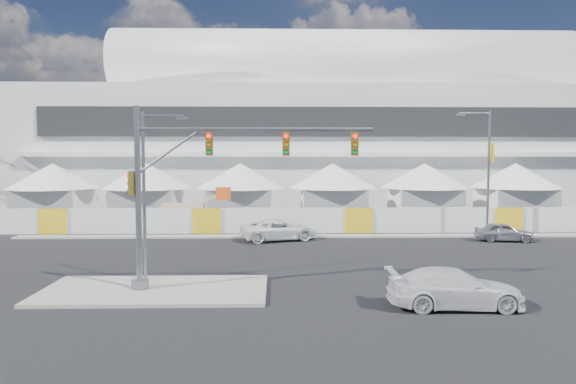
{
  "coord_description": "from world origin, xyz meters",
  "views": [
    {
      "loc": [
        -0.55,
        -25.8,
        6.09
      ],
      "look_at": [
        0.29,
        10.0,
        3.58
      ],
      "focal_mm": 32.0,
      "sensor_mm": 36.0,
      "label": 1
    }
  ],
  "objects_px": {
    "lot_car_c": "(174,219)",
    "boom_lift": "(178,218)",
    "pickup_curb": "(279,230)",
    "streetlight_median": "(148,184)",
    "traffic_mast": "(187,188)",
    "streetlight_curb": "(486,164)",
    "pickup_near": "(455,288)",
    "lot_car_b": "(538,216)",
    "sedan_silver": "(504,232)"
  },
  "relations": [
    {
      "from": "lot_car_c",
      "to": "boom_lift",
      "type": "xyz_separation_m",
      "value": [
        0.68,
        -1.65,
        0.27
      ]
    },
    {
      "from": "sedan_silver",
      "to": "pickup_curb",
      "type": "height_order",
      "value": "pickup_curb"
    },
    {
      "from": "streetlight_curb",
      "to": "lot_car_c",
      "type": "bearing_deg",
      "value": 166.83
    },
    {
      "from": "lot_car_c",
      "to": "traffic_mast",
      "type": "height_order",
      "value": "traffic_mast"
    },
    {
      "from": "streetlight_curb",
      "to": "pickup_near",
      "type": "bearing_deg",
      "value": -115.42
    },
    {
      "from": "pickup_near",
      "to": "streetlight_median",
      "type": "height_order",
      "value": "streetlight_median"
    },
    {
      "from": "lot_car_c",
      "to": "traffic_mast",
      "type": "relative_size",
      "value": 0.45
    },
    {
      "from": "pickup_near",
      "to": "lot_car_c",
      "type": "distance_m",
      "value": 28.81
    },
    {
      "from": "traffic_mast",
      "to": "streetlight_curb",
      "type": "xyz_separation_m",
      "value": [
        19.8,
        15.5,
        0.86
      ]
    },
    {
      "from": "lot_car_c",
      "to": "streetlight_curb",
      "type": "relative_size",
      "value": 0.51
    },
    {
      "from": "streetlight_curb",
      "to": "boom_lift",
      "type": "bearing_deg",
      "value": 170.24
    },
    {
      "from": "streetlight_median",
      "to": "traffic_mast",
      "type": "bearing_deg",
      "value": -42.23
    },
    {
      "from": "sedan_silver",
      "to": "boom_lift",
      "type": "bearing_deg",
      "value": 84.02
    },
    {
      "from": "lot_car_c",
      "to": "streetlight_median",
      "type": "bearing_deg",
      "value": 173.94
    },
    {
      "from": "pickup_curb",
      "to": "traffic_mast",
      "type": "relative_size",
      "value": 0.51
    },
    {
      "from": "pickup_curb",
      "to": "streetlight_median",
      "type": "relative_size",
      "value": 0.68
    },
    {
      "from": "lot_car_c",
      "to": "boom_lift",
      "type": "bearing_deg",
      "value": -171.42
    },
    {
      "from": "lot_car_c",
      "to": "sedan_silver",
      "type": "bearing_deg",
      "value": -121.69
    },
    {
      "from": "sedan_silver",
      "to": "streetlight_median",
      "type": "xyz_separation_m",
      "value": [
        -22.47,
        -11.25,
        4.1
      ]
    },
    {
      "from": "pickup_curb",
      "to": "streetlight_median",
      "type": "distance_m",
      "value": 14.24
    },
    {
      "from": "pickup_curb",
      "to": "boom_lift",
      "type": "bearing_deg",
      "value": 38.46
    },
    {
      "from": "traffic_mast",
      "to": "boom_lift",
      "type": "bearing_deg",
      "value": 101.99
    },
    {
      "from": "streetlight_curb",
      "to": "boom_lift",
      "type": "height_order",
      "value": "streetlight_curb"
    },
    {
      "from": "pickup_curb",
      "to": "pickup_near",
      "type": "bearing_deg",
      "value": -175.34
    },
    {
      "from": "sedan_silver",
      "to": "streetlight_curb",
      "type": "distance_m",
      "value": 5.38
    },
    {
      "from": "pickup_near",
      "to": "streetlight_median",
      "type": "relative_size",
      "value": 0.67
    },
    {
      "from": "sedan_silver",
      "to": "traffic_mast",
      "type": "relative_size",
      "value": 0.37
    },
    {
      "from": "lot_car_b",
      "to": "lot_car_c",
      "type": "height_order",
      "value": "lot_car_b"
    },
    {
      "from": "lot_car_b",
      "to": "boom_lift",
      "type": "distance_m",
      "value": 31.68
    },
    {
      "from": "streetlight_median",
      "to": "boom_lift",
      "type": "xyz_separation_m",
      "value": [
        -1.99,
        17.65,
        -3.8
      ]
    },
    {
      "from": "boom_lift",
      "to": "pickup_near",
      "type": "bearing_deg",
      "value": -38.15
    },
    {
      "from": "pickup_curb",
      "to": "traffic_mast",
      "type": "height_order",
      "value": "traffic_mast"
    },
    {
      "from": "streetlight_median",
      "to": "streetlight_curb",
      "type": "distance_m",
      "value": 25.82
    },
    {
      "from": "boom_lift",
      "to": "streetlight_curb",
      "type": "bearing_deg",
      "value": 7.59
    },
    {
      "from": "pickup_curb",
      "to": "lot_car_c",
      "type": "xyz_separation_m",
      "value": [
        -9.04,
        7.19,
        -0.06
      ]
    },
    {
      "from": "lot_car_b",
      "to": "streetlight_median",
      "type": "xyz_separation_m",
      "value": [
        -29.59,
        -20.14,
        4.03
      ]
    },
    {
      "from": "lot_car_b",
      "to": "streetlight_median",
      "type": "relative_size",
      "value": 0.54
    },
    {
      "from": "pickup_curb",
      "to": "streetlight_median",
      "type": "xyz_separation_m",
      "value": [
        -6.36,
        -12.1,
        4.01
      ]
    },
    {
      "from": "lot_car_c",
      "to": "traffic_mast",
      "type": "bearing_deg",
      "value": 178.89
    },
    {
      "from": "sedan_silver",
      "to": "pickup_near",
      "type": "height_order",
      "value": "pickup_near"
    },
    {
      "from": "streetlight_median",
      "to": "boom_lift",
      "type": "bearing_deg",
      "value": 96.44
    },
    {
      "from": "sedan_silver",
      "to": "streetlight_curb",
      "type": "relative_size",
      "value": 0.41
    },
    {
      "from": "sedan_silver",
      "to": "pickup_near",
      "type": "xyz_separation_m",
      "value": [
        -9.13,
        -15.9,
        0.11
      ]
    },
    {
      "from": "lot_car_c",
      "to": "pickup_near",
      "type": "bearing_deg",
      "value": -160.19
    },
    {
      "from": "pickup_near",
      "to": "streetlight_curb",
      "type": "relative_size",
      "value": 0.57
    },
    {
      "from": "pickup_near",
      "to": "traffic_mast",
      "type": "height_order",
      "value": "traffic_mast"
    },
    {
      "from": "streetlight_curb",
      "to": "traffic_mast",
      "type": "bearing_deg",
      "value": -141.94
    },
    {
      "from": "lot_car_c",
      "to": "lot_car_b",
      "type": "bearing_deg",
      "value": -102.44
    },
    {
      "from": "lot_car_b",
      "to": "lot_car_c",
      "type": "bearing_deg",
      "value": 110.16
    },
    {
      "from": "traffic_mast",
      "to": "boom_lift",
      "type": "distance_m",
      "value": 20.4
    }
  ]
}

